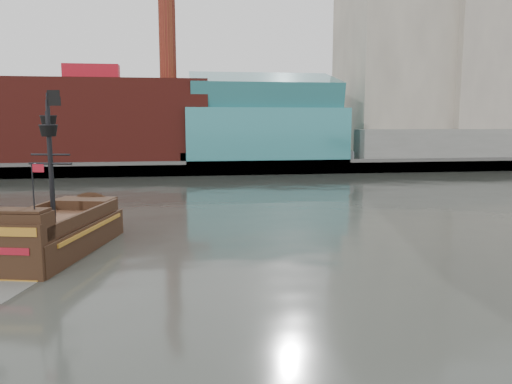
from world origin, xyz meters
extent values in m
plane|color=#2D2F2A|center=(0.00, 0.00, 0.00)|extent=(400.00, 400.00, 0.00)
cube|color=slate|center=(0.00, 92.00, 1.00)|extent=(220.00, 60.00, 2.00)
cube|color=#4C4C49|center=(0.00, 62.50, 1.30)|extent=(220.00, 1.00, 2.60)
cube|color=maroon|center=(-22.00, 72.00, 9.50)|extent=(42.00, 18.00, 15.00)
cube|color=teal|center=(10.00, 70.00, 7.00)|extent=(30.00, 16.00, 10.00)
cube|color=#B6AC97|center=(40.00, 80.00, 25.00)|extent=(20.00, 22.00, 46.00)
cube|color=#ACA290|center=(58.00, 76.00, 21.00)|extent=(18.00, 18.00, 38.00)
cube|color=#B6AC97|center=(50.00, 97.00, 28.00)|extent=(24.00, 20.00, 52.00)
cube|color=slate|center=(48.00, 66.00, 5.00)|extent=(40.00, 6.00, 6.00)
cylinder|color=maroon|center=(-8.00, 74.00, 28.00)|extent=(3.20, 3.20, 22.00)
cube|color=teal|center=(10.00, 70.00, 15.00)|extent=(28.00, 14.94, 8.78)
cube|color=black|center=(-15.22, 12.01, 0.66)|extent=(8.51, 14.14, 2.86)
cube|color=#4E2D1C|center=(-15.22, 12.01, 2.26)|extent=(7.66, 12.73, 0.33)
cube|color=black|center=(-13.95, 17.14, 2.64)|extent=(5.17, 3.69, 1.10)
cube|color=black|center=(-16.59, 6.46, 3.08)|extent=(5.50, 2.96, 1.98)
cube|color=black|center=(-16.83, 5.48, 1.32)|extent=(5.30, 1.56, 4.40)
cylinder|color=black|center=(-15.67, 13.83, 6.71)|extent=(0.37, 0.37, 8.58)
cylinder|color=black|center=(-14.73, 9.85, 6.38)|extent=(0.37, 0.37, 7.92)
cone|color=black|center=(-15.67, 13.83, 9.68)|extent=(1.47, 1.47, 0.77)
cone|color=black|center=(-14.73, 9.85, 9.02)|extent=(1.47, 1.47, 0.77)
cube|color=black|center=(-15.19, 13.71, 11.67)|extent=(0.97, 0.27, 0.61)
cube|color=black|center=(-14.25, 9.73, 11.00)|extent=(0.97, 0.27, 0.61)
camera|label=1|loc=(-5.80, -26.05, 9.72)|focal=35.00mm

